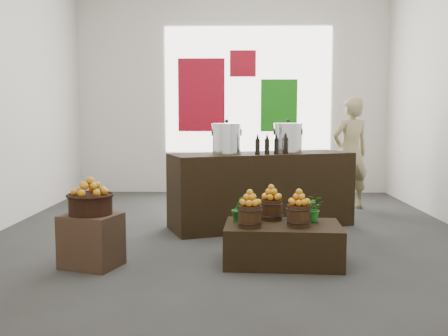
{
  "coord_description": "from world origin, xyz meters",
  "views": [
    {
      "loc": [
        0.05,
        -6.25,
        1.47
      ],
      "look_at": [
        -0.08,
        -0.4,
        0.87
      ],
      "focal_mm": 40.0,
      "sensor_mm": 36.0,
      "label": 1
    }
  ],
  "objects_px": {
    "counter": "(261,190)",
    "stock_pot_left": "(227,140)",
    "stock_pot_center": "(288,139)",
    "shopper": "(350,153)",
    "display_table": "(283,244)",
    "wicker_basket": "(91,205)",
    "crate": "(91,240)"
  },
  "relations": [
    {
      "from": "crate",
      "to": "display_table",
      "type": "distance_m",
      "value": 1.9
    },
    {
      "from": "stock_pot_left",
      "to": "shopper",
      "type": "xyz_separation_m",
      "value": [
        1.95,
        1.49,
        -0.28
      ]
    },
    {
      "from": "display_table",
      "to": "crate",
      "type": "bearing_deg",
      "value": -171.96
    },
    {
      "from": "stock_pot_center",
      "to": "wicker_basket",
      "type": "bearing_deg",
      "value": -136.67
    },
    {
      "from": "wicker_basket",
      "to": "stock_pot_left",
      "type": "relative_size",
      "value": 1.11
    },
    {
      "from": "crate",
      "to": "display_table",
      "type": "height_order",
      "value": "crate"
    },
    {
      "from": "counter",
      "to": "shopper",
      "type": "bearing_deg",
      "value": 20.86
    },
    {
      "from": "wicker_basket",
      "to": "crate",
      "type": "bearing_deg",
      "value": 0.0
    },
    {
      "from": "stock_pot_left",
      "to": "crate",
      "type": "bearing_deg",
      "value": -127.55
    },
    {
      "from": "wicker_basket",
      "to": "counter",
      "type": "bearing_deg",
      "value": 46.63
    },
    {
      "from": "crate",
      "to": "display_table",
      "type": "xyz_separation_m",
      "value": [
        1.89,
        0.16,
        -0.06
      ]
    },
    {
      "from": "stock_pot_left",
      "to": "stock_pot_center",
      "type": "height_order",
      "value": "same"
    },
    {
      "from": "stock_pot_left",
      "to": "shopper",
      "type": "height_order",
      "value": "shopper"
    },
    {
      "from": "display_table",
      "to": "wicker_basket",
      "type": "bearing_deg",
      "value": -171.96
    },
    {
      "from": "crate",
      "to": "shopper",
      "type": "xyz_separation_m",
      "value": [
        3.25,
        3.19,
        0.64
      ]
    },
    {
      "from": "stock_pot_center",
      "to": "counter",
      "type": "bearing_deg",
      "value": -159.25
    },
    {
      "from": "crate",
      "to": "stock_pot_left",
      "type": "height_order",
      "value": "stock_pot_left"
    },
    {
      "from": "display_table",
      "to": "shopper",
      "type": "xyz_separation_m",
      "value": [
        1.36,
        3.03,
        0.7
      ]
    },
    {
      "from": "counter",
      "to": "stock_pot_left",
      "type": "height_order",
      "value": "stock_pot_left"
    },
    {
      "from": "counter",
      "to": "stock_pot_left",
      "type": "distance_m",
      "value": 0.85
    },
    {
      "from": "wicker_basket",
      "to": "display_table",
      "type": "height_order",
      "value": "wicker_basket"
    },
    {
      "from": "wicker_basket",
      "to": "counter",
      "type": "xyz_separation_m",
      "value": [
        1.77,
        1.87,
        -0.12
      ]
    },
    {
      "from": "display_table",
      "to": "stock_pot_left",
      "type": "xyz_separation_m",
      "value": [
        -0.59,
        1.54,
        0.98
      ]
    },
    {
      "from": "wicker_basket",
      "to": "display_table",
      "type": "relative_size",
      "value": 0.36
    },
    {
      "from": "display_table",
      "to": "stock_pot_center",
      "type": "height_order",
      "value": "stock_pot_center"
    },
    {
      "from": "shopper",
      "to": "display_table",
      "type": "bearing_deg",
      "value": 44.5
    },
    {
      "from": "display_table",
      "to": "counter",
      "type": "height_order",
      "value": "counter"
    },
    {
      "from": "stock_pot_center",
      "to": "shopper",
      "type": "bearing_deg",
      "value": 46.47
    },
    {
      "from": "stock_pot_left",
      "to": "shopper",
      "type": "relative_size",
      "value": 0.21
    },
    {
      "from": "display_table",
      "to": "stock_pot_left",
      "type": "height_order",
      "value": "stock_pot_left"
    },
    {
      "from": "counter",
      "to": "shopper",
      "type": "relative_size",
      "value": 1.35
    },
    {
      "from": "counter",
      "to": "stock_pot_center",
      "type": "bearing_deg",
      "value": 0.0
    }
  ]
}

